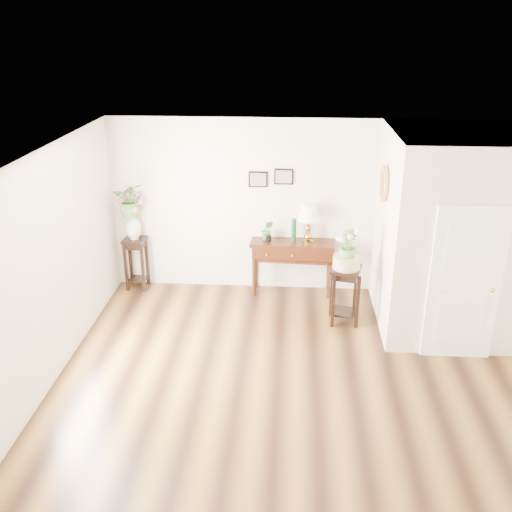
# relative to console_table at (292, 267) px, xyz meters

# --- Properties ---
(floor) EXTENTS (6.00, 5.50, 0.02)m
(floor) POSITION_rel_console_table_xyz_m (0.08, -2.56, -0.44)
(floor) COLOR brown
(floor) RESTS_ON ground
(ceiling) EXTENTS (6.00, 5.50, 0.02)m
(ceiling) POSITION_rel_console_table_xyz_m (0.08, -2.56, 2.36)
(ceiling) COLOR white
(ceiling) RESTS_ON ground
(wall_back) EXTENTS (6.00, 0.02, 2.80)m
(wall_back) POSITION_rel_console_table_xyz_m (0.08, 0.19, 0.96)
(wall_back) COLOR silver
(wall_back) RESTS_ON ground
(wall_front) EXTENTS (6.00, 0.02, 2.80)m
(wall_front) POSITION_rel_console_table_xyz_m (0.08, -5.31, 0.96)
(wall_front) COLOR silver
(wall_front) RESTS_ON ground
(wall_left) EXTENTS (0.02, 5.50, 2.80)m
(wall_left) POSITION_rel_console_table_xyz_m (-2.92, -2.56, 0.96)
(wall_left) COLOR silver
(wall_left) RESTS_ON ground
(partition) EXTENTS (1.80, 1.95, 2.80)m
(partition) POSITION_rel_console_table_xyz_m (2.18, -0.79, 0.96)
(partition) COLOR silver
(partition) RESTS_ON floor
(door) EXTENTS (0.90, 0.05, 2.10)m
(door) POSITION_rel_console_table_xyz_m (2.18, -1.79, 0.61)
(door) COLOR white
(door) RESTS_ON floor
(art_print_left) EXTENTS (0.30, 0.02, 0.25)m
(art_print_left) POSITION_rel_console_table_xyz_m (-0.57, 0.17, 1.41)
(art_print_left) COLOR black
(art_print_left) RESTS_ON wall_back
(art_print_right) EXTENTS (0.30, 0.02, 0.25)m
(art_print_right) POSITION_rel_console_table_xyz_m (-0.17, 0.17, 1.46)
(art_print_right) COLOR black
(art_print_right) RESTS_ON wall_back
(wall_ornament) EXTENTS (0.07, 0.51, 0.51)m
(wall_ornament) POSITION_rel_console_table_xyz_m (1.24, -0.66, 1.61)
(wall_ornament) COLOR #AA753F
(wall_ornament) RESTS_ON partition
(console_table) EXTENTS (1.36, 0.52, 0.89)m
(console_table) POSITION_rel_console_table_xyz_m (0.00, 0.00, 0.00)
(console_table) COLOR #33160B
(console_table) RESTS_ON floor
(table_lamp) EXTENTS (0.47, 0.47, 0.63)m
(table_lamp) POSITION_rel_console_table_xyz_m (0.24, 0.00, 0.79)
(table_lamp) COLOR #AC882B
(table_lamp) RESTS_ON console_table
(green_vase) EXTENTS (0.10, 0.10, 0.38)m
(green_vase) POSITION_rel_console_table_xyz_m (0.01, 0.00, 0.61)
(green_vase) COLOR #11381B
(green_vase) RESTS_ON console_table
(potted_plant) EXTENTS (0.19, 0.15, 0.33)m
(potted_plant) POSITION_rel_console_table_xyz_m (-0.40, 0.00, 0.61)
(potted_plant) COLOR #458436
(potted_plant) RESTS_ON console_table
(plant_stand_a) EXTENTS (0.37, 0.37, 0.87)m
(plant_stand_a) POSITION_rel_console_table_xyz_m (-2.57, 0.01, -0.01)
(plant_stand_a) COLOR black
(plant_stand_a) RESTS_ON floor
(porcelain_vase) EXTENTS (0.27, 0.27, 0.43)m
(porcelain_vase) POSITION_rel_console_table_xyz_m (-2.57, 0.01, 0.65)
(porcelain_vase) COLOR silver
(porcelain_vase) RESTS_ON plant_stand_a
(lily_arrangement) EXTENTS (0.55, 0.49, 0.58)m
(lily_arrangement) POSITION_rel_console_table_xyz_m (-2.57, 0.01, 1.12)
(lily_arrangement) COLOR #458436
(lily_arrangement) RESTS_ON porcelain_vase
(plant_stand_b) EXTENTS (0.49, 0.49, 0.87)m
(plant_stand_b) POSITION_rel_console_table_xyz_m (0.78, -0.94, -0.01)
(plant_stand_b) COLOR black
(plant_stand_b) RESTS_ON floor
(ceramic_bowl) EXTENTS (0.50, 0.50, 0.18)m
(ceramic_bowl) POSITION_rel_console_table_xyz_m (0.78, -0.94, 0.50)
(ceramic_bowl) COLOR beige
(ceramic_bowl) RESTS_ON plant_stand_b
(narcissus) EXTENTS (0.32, 0.32, 0.46)m
(narcissus) POSITION_rel_console_table_xyz_m (0.78, -0.94, 0.77)
(narcissus) COLOR #458436
(narcissus) RESTS_ON ceramic_bowl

